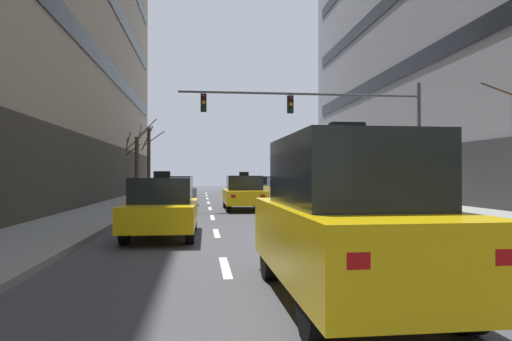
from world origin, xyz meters
name	(u,v)px	position (x,y,z in m)	size (l,w,h in m)	color
ground_plane	(347,241)	(0.00, 0.00, 0.00)	(120.00, 120.00, 0.00)	#424247
sidewalk_left	(16,244)	(-8.12, 0.00, 0.07)	(3.05, 80.00, 0.14)	gray
lane_stripe_l1_s3	(225,267)	(-3.30, -3.00, 0.00)	(0.16, 2.00, 0.01)	silver
lane_stripe_l1_s4	(216,233)	(-3.30, 2.00, 0.00)	(0.16, 2.00, 0.01)	silver
lane_stripe_l1_s5	(212,217)	(-3.30, 7.00, 0.00)	(0.16, 2.00, 0.01)	silver
lane_stripe_l1_s6	(210,208)	(-3.30, 12.00, 0.00)	(0.16, 2.00, 0.01)	silver
lane_stripe_l1_s7	(208,203)	(-3.30, 17.00, 0.00)	(0.16, 2.00, 0.01)	silver
lane_stripe_l1_s8	(207,198)	(-3.30, 22.00, 0.00)	(0.16, 2.00, 0.01)	silver
lane_stripe_l1_s9	(207,195)	(-3.30, 27.00, 0.00)	(0.16, 2.00, 0.01)	silver
lane_stripe_l1_s10	(206,193)	(-3.30, 32.00, 0.00)	(0.16, 2.00, 0.01)	silver
lane_stripe_l2_s3	(395,263)	(0.00, -3.00, 0.00)	(0.16, 2.00, 0.01)	silver
lane_stripe_l2_s4	(326,231)	(0.00, 2.00, 0.00)	(0.16, 2.00, 0.01)	silver
lane_stripe_l2_s5	(293,217)	(0.00, 7.00, 0.00)	(0.16, 2.00, 0.01)	silver
lane_stripe_l2_s6	(274,208)	(0.00, 12.00, 0.00)	(0.16, 2.00, 0.01)	silver
lane_stripe_l2_s7	(261,202)	(0.00, 17.00, 0.00)	(0.16, 2.00, 0.01)	silver
lane_stripe_l2_s8	(252,198)	(0.00, 22.00, 0.00)	(0.16, 2.00, 0.01)	silver
lane_stripe_l2_s9	(246,195)	(0.00, 27.00, 0.00)	(0.16, 2.00, 0.01)	silver
lane_stripe_l2_s10	(241,193)	(0.00, 32.00, 0.00)	(0.16, 2.00, 0.01)	silver
lane_stripe_l3_s4	(429,230)	(3.30, 2.00, 0.00)	(0.16, 2.00, 0.01)	silver
lane_stripe_l3_s5	(370,216)	(3.30, 7.00, 0.00)	(0.16, 2.00, 0.01)	silver
lane_stripe_l3_s6	(336,207)	(3.30, 12.00, 0.00)	(0.16, 2.00, 0.01)	silver
lane_stripe_l3_s7	(313,202)	(3.30, 17.00, 0.00)	(0.16, 2.00, 0.01)	silver
lane_stripe_l3_s8	(296,198)	(3.30, 22.00, 0.00)	(0.16, 2.00, 0.01)	silver
lane_stripe_l3_s9	(284,195)	(3.30, 27.00, 0.00)	(0.16, 2.00, 0.01)	silver
lane_stripe_l3_s10	(275,193)	(3.30, 32.00, 0.00)	(0.16, 2.00, 0.01)	silver
taxi_driving_0	(244,193)	(-1.69, 10.79, 0.83)	(1.88, 4.49, 1.86)	black
car_driving_1	(264,186)	(1.66, 27.62, 0.79)	(1.91, 4.31, 1.60)	black
taxi_driving_2	(347,219)	(-1.77, -5.46, 1.12)	(1.98, 4.65, 2.43)	black
car_driving_3	(177,192)	(-5.03, 13.27, 0.81)	(2.04, 4.48, 1.65)	black
taxi_driving_4	(162,208)	(-4.80, 1.32, 0.81)	(1.88, 4.39, 1.82)	black
taxi_driving_5	(280,189)	(1.62, 19.46, 0.78)	(1.94, 4.27, 1.74)	black
traffic_signal_0	(334,117)	(2.65, 10.08, 4.54)	(11.91, 0.35, 6.16)	#4C4C51
street_tree_0	(149,159)	(-7.83, 25.02, 2.98)	(2.15, 1.90, 6.09)	#4C3823
street_tree_1	(136,165)	(-7.83, 18.28, 2.35)	(1.82, 1.71, 4.67)	#4C3823
pedestrian_0	(407,187)	(7.99, 13.51, 1.02)	(0.51, 0.29, 1.54)	#383D59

